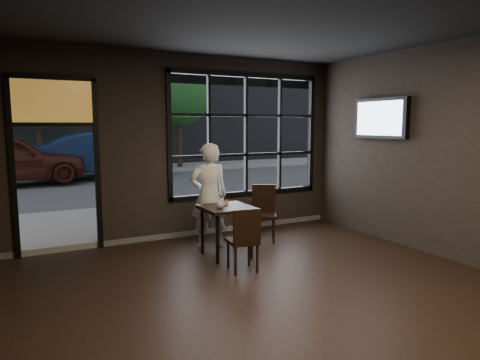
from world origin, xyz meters
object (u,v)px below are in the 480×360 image
cafe_table (226,231)px  chair_near (242,239)px  navy_car (102,154)px  man (209,196)px

cafe_table → chair_near: chair_near is taller
chair_near → navy_car: navy_car is taller
cafe_table → chair_near: 0.69m
chair_near → man: bearing=-84.2°
chair_near → man: 1.31m
man → navy_car: (0.05, 10.02, 0.05)m
man → navy_car: bearing=-80.4°
cafe_table → man: (-0.05, 0.56, 0.46)m
navy_car → man: bearing=177.3°
cafe_table → man: size_ratio=0.46×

